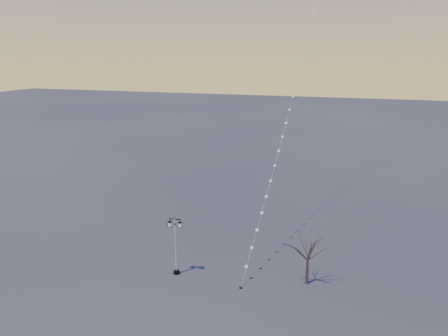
% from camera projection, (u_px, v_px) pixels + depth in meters
% --- Properties ---
extents(ground, '(300.00, 300.00, 0.00)m').
position_uv_depth(ground, '(211.00, 281.00, 33.23)').
color(ground, '#3E403E').
rests_on(ground, ground).
extents(street_lamp, '(1.24, 0.55, 4.92)m').
position_uv_depth(street_lamp, '(176.00, 243.00, 33.65)').
color(street_lamp, black).
rests_on(street_lamp, ground).
extents(bare_tree, '(2.57, 2.57, 4.27)m').
position_uv_depth(bare_tree, '(308.00, 248.00, 32.14)').
color(bare_tree, '#43342C').
rests_on(bare_tree, ground).
extents(kite_train, '(2.31, 36.83, 31.65)m').
position_uv_depth(kite_train, '(297.00, 69.00, 44.42)').
color(kite_train, black).
rests_on(kite_train, ground).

